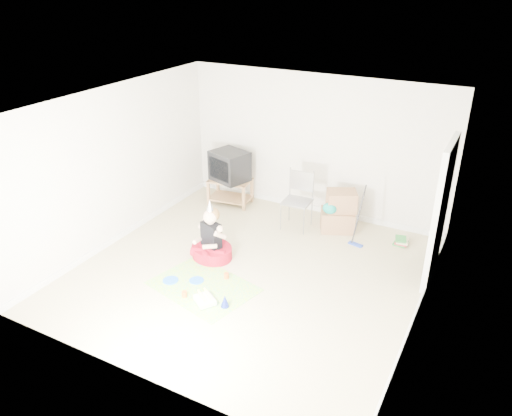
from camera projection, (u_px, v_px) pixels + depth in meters
The scene contains 16 objects.
ground at pixel (250, 272), 7.67m from camera, with size 5.00×5.00×0.00m, color #C8BA8F.
doorway_recess at pixel (441, 215), 7.13m from camera, with size 0.02×0.90×2.05m, color black.
tv_stand at pixel (230, 189), 9.80m from camera, with size 0.86×0.60×0.50m.
crt_tv at pixel (230, 166), 9.58m from camera, with size 0.67×0.55×0.57m, color black.
folding_chair at pixel (297, 202), 8.77m from camera, with size 0.50×0.47×1.05m.
cardboard_boxes at pixel (339, 212), 8.77m from camera, with size 0.70×0.65×0.73m.
floor_mop at pixel (357, 231), 8.30m from camera, with size 0.26×0.33×0.99m.
book_pile at pixel (402, 241), 8.43m from camera, with size 0.23×0.28×0.12m.
seated_woman at pixel (212, 245), 7.98m from camera, with size 0.87×0.87×1.01m.
party_mat at pixel (203, 286), 7.32m from camera, with size 1.46×1.06×0.01m, color #ED3186.
birthday_cake at pixel (205, 301), 6.94m from camera, with size 0.38×0.36×0.14m.
blue_plate_near at pixel (197, 280), 7.44m from camera, with size 0.22×0.22×0.01m, color blue.
blue_plate_far at pixel (171, 280), 7.44m from camera, with size 0.23×0.23×0.01m, color blue.
orange_cup_near at pixel (226, 276), 7.49m from camera, with size 0.07×0.07×0.08m, color #DD5818.
orange_cup_far at pixel (184, 294), 7.07m from camera, with size 0.07×0.07×0.08m, color #DD5818.
blue_party_hat at pixel (225, 301), 6.84m from camera, with size 0.12×0.12×0.18m, color #16269F.
Camera 1 is at (3.13, -5.68, 4.21)m, focal length 35.00 mm.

